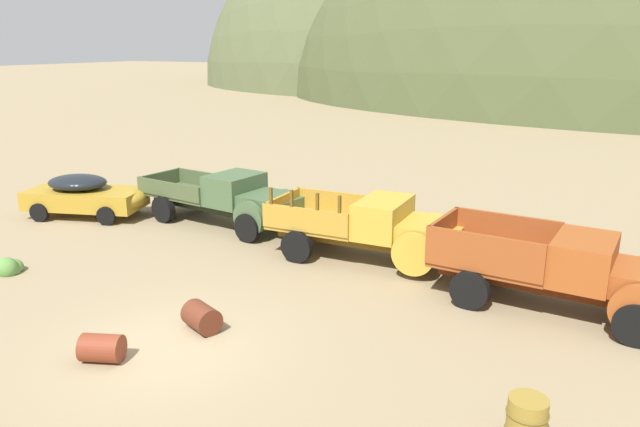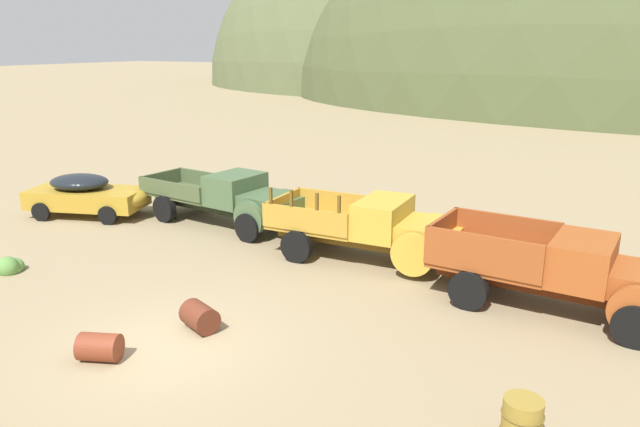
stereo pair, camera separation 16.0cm
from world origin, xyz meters
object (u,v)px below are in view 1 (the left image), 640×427
object	(u,v)px
oil_drum_spare	(526,422)
car_mustard	(88,195)
truck_oxide_orange	(575,272)
oil_drum_by_truck	(202,317)
oil_drum_tipped	(102,348)
truck_faded_yellow	(379,228)
truck_weathered_green	(233,199)

from	to	relation	value
oil_drum_spare	car_mustard	bearing A→B (deg)	160.19
truck_oxide_orange	oil_drum_by_truck	xyz separation A→B (m)	(-7.21, -4.97, -0.70)
car_mustard	truck_oxide_orange	bearing A→B (deg)	-19.85
oil_drum_tipped	oil_drum_spare	size ratio (longest dim) A/B	1.16
car_mustard	oil_drum_spare	xyz separation A→B (m)	(16.76, -6.04, -0.39)
truck_faded_yellow	oil_drum_tipped	distance (m)	8.56
car_mustard	oil_drum_spare	bearing A→B (deg)	-38.47
truck_faded_yellow	truck_weathered_green	bearing A→B (deg)	170.04
truck_faded_yellow	truck_oxide_orange	distance (m)	5.60
truck_weathered_green	oil_drum_tipped	bearing A→B (deg)	-64.50
truck_weathered_green	truck_faded_yellow	bearing A→B (deg)	-1.57
truck_oxide_orange	oil_drum_by_truck	bearing A→B (deg)	-142.45
truck_faded_yellow	truck_oxide_orange	world-z (taller)	truck_faded_yellow
truck_weathered_green	truck_faded_yellow	distance (m)	5.85
truck_faded_yellow	oil_drum_spare	world-z (taller)	truck_faded_yellow
car_mustard	oil_drum_by_truck	xyz separation A→B (m)	(9.60, -5.32, -0.51)
truck_oxide_orange	oil_drum_spare	xyz separation A→B (m)	(-0.05, -5.69, -0.59)
truck_oxide_orange	oil_drum_by_truck	distance (m)	8.79
truck_faded_yellow	oil_drum_by_truck	world-z (taller)	truck_faded_yellow
car_mustard	truck_oxide_orange	distance (m)	16.82
truck_oxide_orange	oil_drum_tipped	distance (m)	10.75
car_mustard	truck_faded_yellow	size ratio (longest dim) A/B	0.82
car_mustard	oil_drum_tipped	size ratio (longest dim) A/B	4.85
oil_drum_by_truck	car_mustard	bearing A→B (deg)	151.00
truck_faded_yellow	truck_oxide_orange	xyz separation A→B (m)	(5.49, -1.10, -0.00)
truck_weathered_green	oil_drum_tipped	size ratio (longest dim) A/B	6.81
car_mustard	truck_weathered_green	xyz separation A→B (m)	(5.51, 1.50, 0.18)
truck_oxide_orange	oil_drum_tipped	bearing A→B (deg)	-136.18
truck_faded_yellow	oil_drum_spare	bearing A→B (deg)	-53.89
oil_drum_spare	oil_drum_tipped	bearing A→B (deg)	-170.65
car_mustard	truck_weathered_green	world-z (taller)	truck_weathered_green
truck_weathered_green	truck_oxide_orange	distance (m)	11.45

